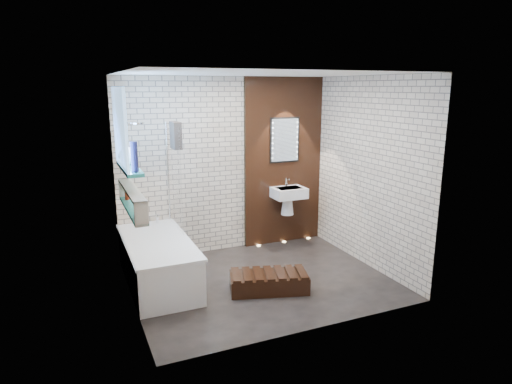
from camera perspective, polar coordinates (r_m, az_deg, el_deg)
name	(u,v)px	position (r m, az deg, el deg)	size (l,w,h in m)	color
ground	(261,281)	(5.89, 0.59, -11.26)	(3.20, 3.20, 0.00)	black
room_shell	(261,183)	(5.48, 0.62, 1.19)	(3.24, 3.20, 2.60)	#B8A792
walnut_panel	(283,162)	(7.01, 3.52, 3.84)	(1.30, 0.06, 2.60)	black
clerestory_window	(122,137)	(5.31, -16.76, 6.81)	(0.18, 1.00, 0.94)	#7FADE0
display_niche	(132,200)	(5.24, -15.56, -1.00)	(0.14, 1.30, 0.26)	teal
bathtub	(158,262)	(5.84, -12.43, -8.70)	(0.79, 1.74, 0.70)	white
bath_screen	(174,177)	(6.05, -10.41, 1.93)	(0.01, 0.78, 1.40)	white
towel	(176,135)	(5.78, -10.22, 7.14)	(0.10, 0.26, 0.34)	black
shower_head	(137,123)	(5.93, -14.93, 8.51)	(0.18, 0.18, 0.02)	silver
washbasin	(289,196)	(6.94, 4.18, -0.57)	(0.50, 0.36, 0.58)	white
led_mirror	(285,140)	(6.93, 3.70, 6.65)	(0.50, 0.02, 0.70)	black
walnut_step	(269,282)	(5.59, 1.66, -11.49)	(0.95, 0.42, 0.21)	black
niche_bottles	(135,207)	(5.08, -15.26, -1.80)	(0.06, 0.95, 0.15)	maroon
sill_vases	(129,156)	(5.41, -15.95, 4.47)	(0.21, 0.68, 0.33)	#15163B
floor_uplights	(284,242)	(7.27, 3.62, -6.35)	(0.96, 0.06, 0.01)	#FFD899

